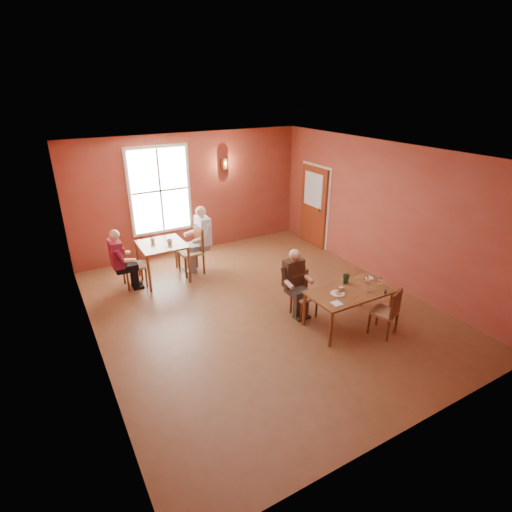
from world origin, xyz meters
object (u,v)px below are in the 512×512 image
diner_white (191,243)px  chair_diner_maroon (134,265)px  chair_diner_main (304,295)px  chair_empty (384,311)px  second_table (163,261)px  diner_maroon (131,258)px  main_table (348,308)px  diner_main (306,287)px  chair_diner_white (191,251)px

diner_white → chair_diner_maroon: (-1.33, 0.00, -0.25)m
chair_diner_main → chair_empty: chair_empty is taller
second_table → diner_maroon: bearing=180.0°
main_table → diner_main: (-0.50, 0.62, 0.28)m
chair_empty → chair_diner_main: bearing=105.5°
chair_diner_main → diner_white: bearing=-67.8°
diner_maroon → second_table: bearing=90.0°
diner_main → second_table: diner_main is taller
diner_maroon → chair_diner_maroon: bearing=90.0°
chair_diner_main → diner_maroon: size_ratio=0.65×
main_table → chair_diner_white: 3.83m
second_table → chair_diner_main: bearing=-56.9°
chair_diner_maroon → chair_empty: bearing=40.0°
chair_empty → chair_diner_maroon: bearing=109.2°
second_table → diner_white: bearing=0.0°
chair_diner_main → chair_empty: size_ratio=0.97×
main_table → chair_diner_white: chair_diner_white is taller
diner_maroon → chair_empty: bearing=40.3°
chair_diner_white → diner_maroon: 1.34m
chair_diner_main → chair_diner_white: 3.03m
chair_diner_main → chair_diner_white: (-1.17, 2.80, 0.12)m
chair_diner_white → diner_maroon: size_ratio=0.82×
diner_main → main_table: bearing=128.9°
second_table → diner_white: diner_white is taller
chair_empty → diner_main: bearing=106.2°
second_table → chair_diner_maroon: (-0.65, 0.00, 0.06)m
chair_diner_main → chair_diner_white: bearing=-67.3°
main_table → diner_maroon: bearing=131.0°
chair_diner_main → chair_diner_maroon: (-2.47, 2.80, 0.06)m
chair_diner_main → diner_maroon: (-2.50, 2.80, 0.23)m
second_table → diner_white: size_ratio=0.66×
chair_empty → diner_white: 4.45m
chair_empty → chair_diner_white: size_ratio=0.81×
chair_diner_white → chair_diner_maroon: size_ratio=1.12×
diner_main → chair_diner_white: bearing=-67.5°
diner_main → diner_maroon: 3.77m
main_table → second_table: bearing=123.9°
chair_diner_main → diner_main: bearing=90.0°
chair_empty → second_table: bearing=103.2°
main_table → diner_white: (-1.64, 3.45, 0.39)m
chair_diner_white → diner_white: (0.03, 0.00, 0.19)m
chair_diner_main → diner_white: (-1.14, 2.80, 0.31)m
second_table → diner_white: (0.68, 0.00, 0.31)m
chair_empty → chair_diner_maroon: (-3.33, 3.97, 0.05)m
diner_white → chair_diner_maroon: bearing=90.0°
diner_main → diner_maroon: bearing=-48.5°
chair_empty → diner_white: bearing=95.9°
chair_diner_main → chair_diner_maroon: size_ratio=0.88×
diner_maroon → diner_white: bearing=90.0°
main_table → second_table: 4.15m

